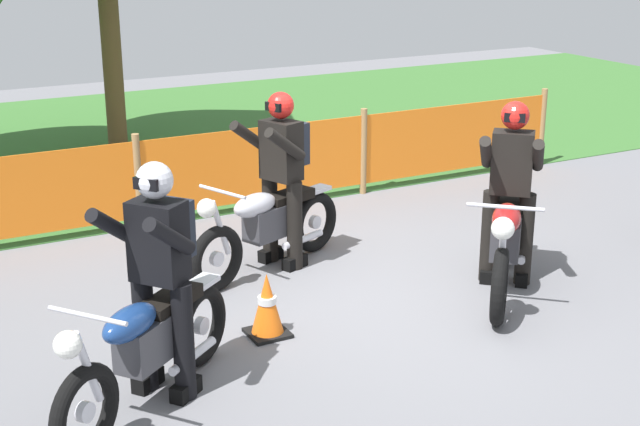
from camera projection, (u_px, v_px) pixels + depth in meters
The scene contains 10 objects.
ground at pixel (383, 293), 8.07m from camera, with size 24.00×24.00×0.02m, color slate.
grass_verge at pixel (151, 139), 13.66m from camera, with size 24.00×7.95×0.01m, color #386B2D.
barrier_fence at pixel (258, 164), 10.16m from camera, with size 8.47×0.08×1.05m.
motorcycle_lead at pixel (268, 226), 8.42m from camera, with size 1.86×0.89×0.93m.
motorcycle_trailing at pixel (506, 240), 7.93m from camera, with size 1.51×1.63×1.00m.
motorcycle_third at pixel (147, 346), 6.03m from camera, with size 1.63×1.28×0.93m.
rider_lead at pixel (282, 169), 8.42m from camera, with size 0.77×0.68×1.69m.
rider_trailing at pixel (511, 183), 8.00m from camera, with size 0.76×0.77×1.69m.
rider_third at pixel (160, 267), 6.06m from camera, with size 0.78×0.73×1.69m.
traffic_cone at pixel (267, 305), 7.15m from camera, with size 0.32×0.32×0.53m.
Camera 1 is at (-4.00, -6.30, 3.19)m, focal length 50.25 mm.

